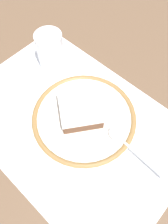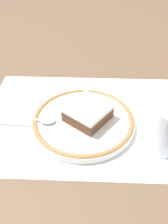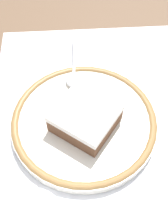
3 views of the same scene
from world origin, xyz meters
name	(u,v)px [view 3 (image 3 of 3)]	position (x,y,z in m)	size (l,w,h in m)	color
ground_plane	(98,133)	(0.00, 0.00, 0.00)	(2.40, 2.40, 0.00)	brown
placemat	(98,133)	(0.00, 0.00, 0.00)	(0.49, 0.34, 0.00)	white
plate	(84,121)	(0.02, 0.02, 0.01)	(0.22, 0.22, 0.02)	silver
cake_slice	(85,118)	(0.01, 0.02, 0.03)	(0.12, 0.12, 0.04)	brown
spoon	(74,73)	(0.11, 0.03, 0.02)	(0.14, 0.03, 0.01)	silver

